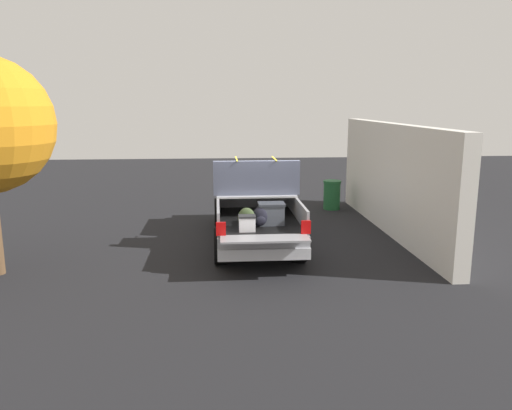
# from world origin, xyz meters

# --- Properties ---
(ground_plane) EXTENTS (40.00, 40.00, 0.00)m
(ground_plane) POSITION_xyz_m (0.00, 0.00, 0.00)
(ground_plane) COLOR black
(pickup_truck) EXTENTS (6.05, 2.06, 2.23)m
(pickup_truck) POSITION_xyz_m (0.34, -0.00, 0.96)
(pickup_truck) COLOR gray
(pickup_truck) RESTS_ON ground_plane
(building_facade) EXTENTS (8.42, 0.36, 3.01)m
(building_facade) POSITION_xyz_m (0.76, -3.89, 1.51)
(building_facade) COLOR silver
(building_facade) RESTS_ON ground_plane
(trash_can) EXTENTS (0.60, 0.60, 0.98)m
(trash_can) POSITION_xyz_m (3.86, -2.94, 0.50)
(trash_can) COLOR #1E592D
(trash_can) RESTS_ON ground_plane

